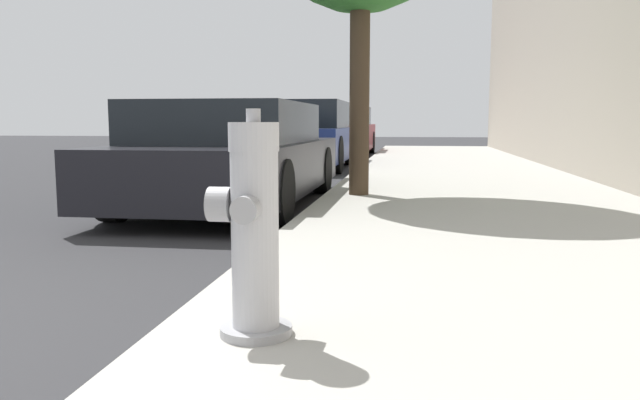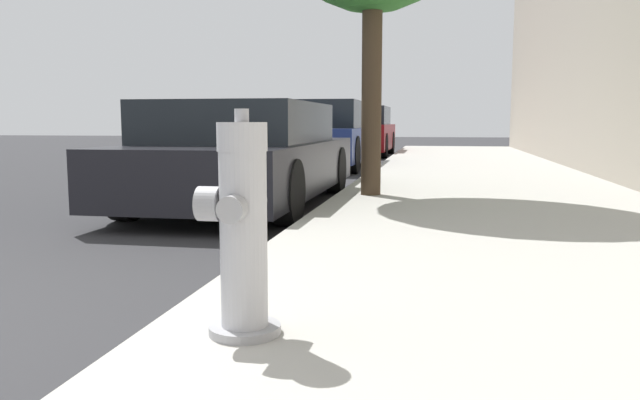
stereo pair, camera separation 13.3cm
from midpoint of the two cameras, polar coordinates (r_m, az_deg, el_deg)
fire_hydrant at (r=2.39m, az=-7.72°, el=-2.89°), size 0.32×0.32×0.87m
parked_car_near at (r=7.34m, az=-8.43°, el=4.06°), size 1.86×4.45×1.20m
parked_car_mid at (r=13.20m, az=-1.70°, el=5.89°), size 1.86×4.09×1.41m
parked_car_far at (r=18.39m, az=1.59°, el=6.25°), size 1.88×4.08×1.43m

